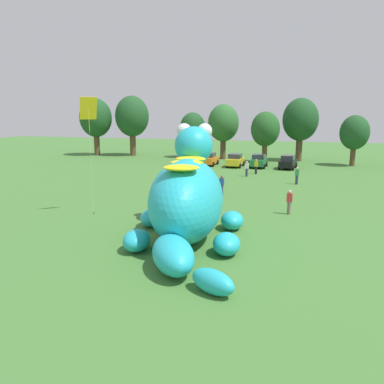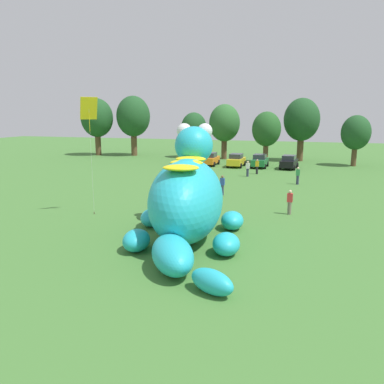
% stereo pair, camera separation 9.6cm
% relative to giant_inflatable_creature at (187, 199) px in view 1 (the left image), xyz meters
% --- Properties ---
extents(ground_plane, '(160.00, 160.00, 0.00)m').
position_rel_giant_inflatable_creature_xyz_m(ground_plane, '(-0.15, 0.86, -2.28)').
color(ground_plane, '#427533').
extents(giant_inflatable_creature, '(7.74, 11.65, 6.24)m').
position_rel_giant_inflatable_creature_xyz_m(giant_inflatable_creature, '(0.00, 0.00, 0.00)').
color(giant_inflatable_creature, '#23B2C6').
rests_on(giant_inflatable_creature, ground).
extents(car_red, '(2.01, 4.14, 1.72)m').
position_rel_giant_inflatable_creature_xyz_m(car_red, '(-9.81, 30.67, -1.42)').
color(car_red, red).
rests_on(car_red, ground).
extents(car_orange, '(1.95, 4.11, 1.72)m').
position_rel_giant_inflatable_creature_xyz_m(car_orange, '(-6.70, 30.64, -1.42)').
color(car_orange, orange).
rests_on(car_orange, ground).
extents(car_yellow, '(2.02, 4.14, 1.72)m').
position_rel_giant_inflatable_creature_xyz_m(car_yellow, '(-3.06, 30.23, -1.42)').
color(car_yellow, yellow).
rests_on(car_yellow, ground).
extents(car_green, '(1.97, 4.11, 1.72)m').
position_rel_giant_inflatable_creature_xyz_m(car_green, '(-0.03, 30.48, -1.42)').
color(car_green, '#1E7238').
rests_on(car_green, ground).
extents(car_black, '(2.26, 4.25, 1.72)m').
position_rel_giant_inflatable_creature_xyz_m(car_black, '(3.65, 30.34, -1.42)').
color(car_black, black).
rests_on(car_black, ground).
extents(tree_far_left, '(5.26, 5.26, 9.33)m').
position_rel_giant_inflatable_creature_xyz_m(tree_far_left, '(-27.94, 37.75, 3.82)').
color(tree_far_left, brown).
rests_on(tree_far_left, ground).
extents(tree_left, '(5.47, 5.47, 9.71)m').
position_rel_giant_inflatable_creature_xyz_m(tree_left, '(-21.92, 38.97, 4.07)').
color(tree_left, brown).
rests_on(tree_left, ground).
extents(tree_mid_left, '(3.97, 3.97, 7.05)m').
position_rel_giant_inflatable_creature_xyz_m(tree_mid_left, '(-11.56, 39.00, 2.33)').
color(tree_mid_left, brown).
rests_on(tree_mid_left, ground).
extents(tree_centre_left, '(4.65, 4.65, 8.26)m').
position_rel_giant_inflatable_creature_xyz_m(tree_centre_left, '(-6.56, 38.50, 3.12)').
color(tree_centre_left, brown).
rests_on(tree_centre_left, ground).
extents(tree_centre, '(4.02, 4.02, 7.14)m').
position_rel_giant_inflatable_creature_xyz_m(tree_centre, '(0.06, 35.84, 2.39)').
color(tree_centre, brown).
rests_on(tree_centre, ground).
extents(tree_centre_right, '(5.11, 5.11, 9.07)m').
position_rel_giant_inflatable_creature_xyz_m(tree_centre_right, '(4.64, 39.34, 3.65)').
color(tree_centre_right, brown).
rests_on(tree_centre_right, ground).
extents(tree_mid_right, '(3.75, 3.75, 6.66)m').
position_rel_giant_inflatable_creature_xyz_m(tree_mid_right, '(11.68, 35.61, 2.08)').
color(tree_mid_right, brown).
rests_on(tree_mid_right, ground).
extents(spectator_near_inflatable, '(0.38, 0.26, 1.71)m').
position_rel_giant_inflatable_creature_xyz_m(spectator_near_inflatable, '(5.15, 19.27, -1.43)').
color(spectator_near_inflatable, '#2D334C').
rests_on(spectator_near_inflatable, ground).
extents(spectator_mid_field, '(0.38, 0.26, 1.71)m').
position_rel_giant_inflatable_creature_xyz_m(spectator_mid_field, '(5.08, 7.17, -1.43)').
color(spectator_mid_field, '#726656').
rests_on(spectator_mid_field, ground).
extents(spectator_by_cars, '(0.38, 0.26, 1.71)m').
position_rel_giant_inflatable_creature_xyz_m(spectator_by_cars, '(-0.34, 22.67, -1.43)').
color(spectator_by_cars, '#2D334C').
rests_on(spectator_by_cars, ground).
extents(spectator_wandering, '(0.38, 0.26, 1.71)m').
position_rel_giant_inflatable_creature_xyz_m(spectator_wandering, '(-0.76, 12.03, -1.43)').
color(spectator_wandering, '#2D334C').
rests_on(spectator_wandering, ground).
extents(spectator_far_side, '(0.38, 0.26, 1.71)m').
position_rel_giant_inflatable_creature_xyz_m(spectator_far_side, '(0.41, 24.77, -1.43)').
color(spectator_far_side, black).
rests_on(spectator_far_side, ground).
extents(tethered_flying_kite, '(1.13, 1.13, 7.88)m').
position_rel_giant_inflatable_creature_xyz_m(tethered_flying_kite, '(-7.82, 3.25, 4.76)').
color(tethered_flying_kite, brown).
rests_on(tethered_flying_kite, ground).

